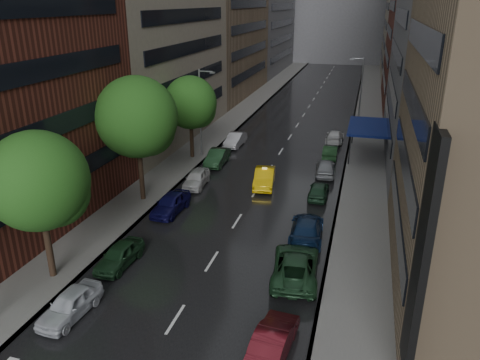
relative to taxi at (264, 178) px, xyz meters
name	(u,v)px	position (x,y,z in m)	size (l,w,h in m)	color
road	(302,118)	(-0.44, 26.48, -0.79)	(14.00, 140.00, 0.01)	black
sidewalk_left	(240,114)	(-9.44, 26.48, -0.72)	(4.00, 140.00, 0.15)	gray
sidewalk_right	(368,122)	(8.56, 26.48, -0.72)	(4.00, 140.00, 0.15)	gray
buildings_right	(425,4)	(14.55, 33.18, 14.24)	(8.05, 109.10, 36.00)	#937A5B
tree_near	(38,181)	(-9.04, -17.73, 5.39)	(5.67, 5.67, 9.04)	#382619
tree_mid	(137,117)	(-9.04, -5.72, 6.23)	(6.43, 6.43, 10.25)	#382619
tree_far	(190,103)	(-9.04, 5.83, 5.07)	(5.38, 5.38, 8.57)	#382619
taxi	(264,178)	(0.00, 0.00, 0.00)	(1.67, 4.80, 1.58)	#E9B70C
parked_cars_left	(185,190)	(-5.84, -4.44, -0.05)	(2.06, 36.22, 1.55)	silver
parked_cars_right	(315,203)	(4.96, -4.28, -0.04)	(3.22, 40.96, 1.60)	#531018
street_lamp_left	(201,111)	(-8.17, 6.48, 4.10)	(1.74, 0.22, 9.00)	gray
street_lamp_right	(360,93)	(7.28, 21.48, 4.10)	(1.74, 0.22, 9.00)	gray
awning	(368,127)	(8.54, 11.48, 2.34)	(4.00, 8.00, 3.12)	navy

